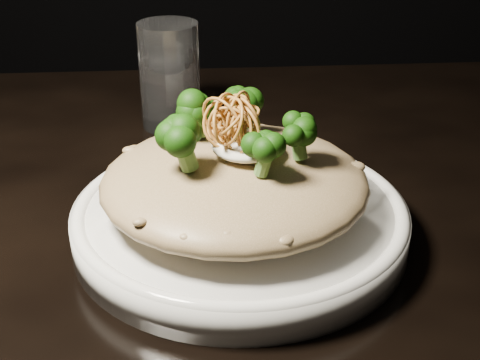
# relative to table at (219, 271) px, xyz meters

# --- Properties ---
(table) EXTENTS (1.10, 0.80, 0.75)m
(table) POSITION_rel_table_xyz_m (0.00, 0.00, 0.00)
(table) COLOR black
(table) RESTS_ON ground
(plate) EXTENTS (0.29, 0.29, 0.03)m
(plate) POSITION_rel_table_xyz_m (0.02, -0.06, 0.10)
(plate) COLOR white
(plate) RESTS_ON table
(risotto) EXTENTS (0.22, 0.22, 0.05)m
(risotto) POSITION_rel_table_xyz_m (0.01, -0.07, 0.14)
(risotto) COLOR brown
(risotto) RESTS_ON plate
(broccoli) EXTENTS (0.12, 0.12, 0.04)m
(broccoli) POSITION_rel_table_xyz_m (0.02, -0.06, 0.18)
(broccoli) COLOR black
(broccoli) RESTS_ON risotto
(cheese) EXTENTS (0.06, 0.06, 0.02)m
(cheese) POSITION_rel_table_xyz_m (0.02, -0.07, 0.17)
(cheese) COLOR white
(cheese) RESTS_ON risotto
(shallots) EXTENTS (0.06, 0.06, 0.04)m
(shallots) POSITION_rel_table_xyz_m (0.01, -0.07, 0.20)
(shallots) COLOR brown
(shallots) RESTS_ON cheese
(drinking_glass) EXTENTS (0.09, 0.09, 0.12)m
(drinking_glass) POSITION_rel_table_xyz_m (-0.05, 0.19, 0.14)
(drinking_glass) COLOR white
(drinking_glass) RESTS_ON table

